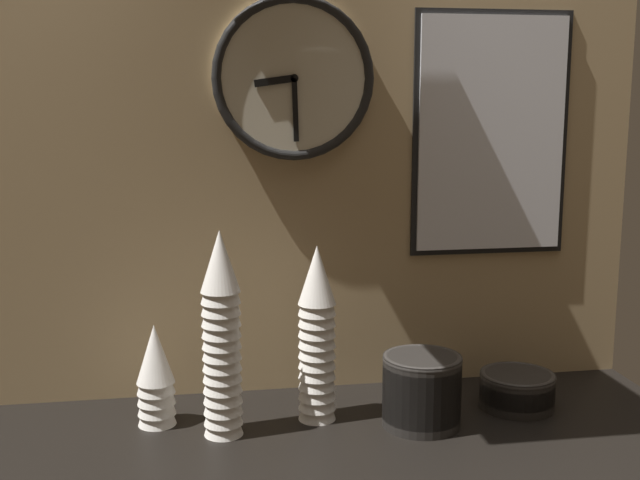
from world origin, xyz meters
TOP-DOWN VIEW (x-y plane):
  - ground_plane at (0.00, 0.00)m, footprint 1.60×0.56m
  - wall_tiled_back at (0.00, 0.27)m, footprint 1.60×0.03m
  - cup_stack_center at (-0.12, 0.03)m, footprint 0.07×0.07m
  - cup_stack_center_right at (0.07, 0.07)m, footprint 0.07×0.07m
  - cup_stack_center_left at (-0.24, 0.10)m, footprint 0.07×0.07m
  - bowl_stack_far_right at (0.48, 0.07)m, footprint 0.15×0.15m
  - bowl_stack_right at (0.26, 0.01)m, footprint 0.15×0.15m
  - wall_clock at (0.05, 0.23)m, footprint 0.33×0.03m
  - menu_board at (0.48, 0.24)m, footprint 0.35×0.01m

SIDE VIEW (x-z plane):
  - ground_plane at x=0.00m, z-range -0.04..0.00m
  - bowl_stack_far_right at x=0.48m, z-range 0.00..0.08m
  - bowl_stack_right at x=0.26m, z-range 0.00..0.14m
  - cup_stack_center_left at x=-0.24m, z-range 0.00..0.20m
  - cup_stack_center_right at x=0.07m, z-range 0.00..0.35m
  - cup_stack_center at x=-0.12m, z-range 0.00..0.39m
  - wall_tiled_back at x=0.00m, z-range 0.00..1.05m
  - menu_board at x=0.48m, z-range 0.29..0.81m
  - wall_clock at x=0.05m, z-range 0.50..0.83m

